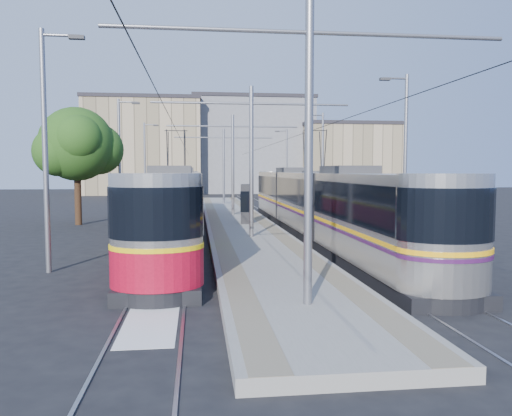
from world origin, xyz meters
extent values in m
plane|color=black|center=(0.00, 0.00, 0.00)|extent=(160.00, 160.00, 0.00)
cube|color=gray|center=(0.00, 17.00, 0.15)|extent=(4.00, 50.00, 0.30)
cube|color=gray|center=(-1.45, 17.00, 0.30)|extent=(0.70, 50.00, 0.01)
cube|color=gray|center=(1.45, 17.00, 0.30)|extent=(0.70, 50.00, 0.01)
cube|color=gray|center=(-4.32, 17.00, 0.01)|extent=(0.07, 70.00, 0.03)
cube|color=gray|center=(-2.88, 17.00, 0.01)|extent=(0.07, 70.00, 0.03)
cube|color=gray|center=(2.88, 17.00, 0.01)|extent=(0.07, 70.00, 0.03)
cube|color=gray|center=(4.32, 17.00, 0.01)|extent=(0.07, 70.00, 0.03)
cube|color=silver|center=(-3.60, -3.00, 0.01)|extent=(1.20, 5.00, 0.01)
cube|color=black|center=(-3.60, 11.49, 0.20)|extent=(2.30, 28.66, 0.40)
cube|color=beige|center=(-3.60, 11.49, 1.85)|extent=(2.40, 27.06, 2.90)
cube|color=black|center=(-3.60, 11.49, 2.35)|extent=(2.43, 27.06, 1.30)
cube|color=yellow|center=(-3.60, 11.49, 1.45)|extent=(2.43, 27.06, 0.12)
cube|color=#AC0923|center=(-3.60, 11.49, 0.95)|extent=(2.42, 27.06, 1.10)
cube|color=#2D2D30|center=(-3.60, 11.49, 3.45)|extent=(1.68, 3.00, 0.30)
cube|color=black|center=(3.60, 10.51, 0.20)|extent=(2.30, 29.46, 0.40)
cube|color=beige|center=(3.60, 10.51, 1.85)|extent=(2.40, 27.86, 2.90)
cube|color=black|center=(3.60, 10.51, 2.35)|extent=(2.43, 27.86, 1.30)
cube|color=#FFAD0D|center=(3.60, 10.51, 1.45)|extent=(2.43, 27.86, 0.12)
cube|color=#3C1242|center=(3.60, 10.51, 1.30)|extent=(2.43, 27.86, 0.10)
cube|color=#2D2D30|center=(3.60, 10.51, 3.45)|extent=(1.68, 3.00, 0.30)
cylinder|color=slate|center=(0.00, -4.00, 3.80)|extent=(0.20, 0.20, 7.00)
cylinder|color=slate|center=(0.00, -4.00, 6.50)|extent=(9.20, 0.10, 0.10)
cylinder|color=slate|center=(0.00, 8.00, 3.80)|extent=(0.20, 0.20, 7.00)
cylinder|color=slate|center=(0.00, 8.00, 6.50)|extent=(9.20, 0.10, 0.10)
cylinder|color=slate|center=(0.00, 20.00, 3.80)|extent=(0.20, 0.20, 7.00)
cylinder|color=slate|center=(0.00, 20.00, 6.50)|extent=(9.20, 0.10, 0.10)
cylinder|color=slate|center=(0.00, 32.00, 3.80)|extent=(0.20, 0.20, 7.00)
cylinder|color=slate|center=(0.00, 32.00, 6.50)|extent=(9.20, 0.10, 0.10)
cylinder|color=black|center=(-3.60, 17.00, 5.55)|extent=(0.02, 70.00, 0.02)
cylinder|color=black|center=(3.60, 17.00, 5.55)|extent=(0.02, 70.00, 0.02)
cylinder|color=slate|center=(-7.50, 2.00, 4.00)|extent=(0.18, 0.18, 8.00)
cube|color=#2D2D30|center=(-6.40, 2.00, 7.75)|extent=(0.50, 0.22, 0.12)
cylinder|color=slate|center=(-7.50, 18.00, 4.00)|extent=(0.18, 0.18, 8.00)
cube|color=#2D2D30|center=(-6.40, 18.00, 7.75)|extent=(0.50, 0.22, 0.12)
cylinder|color=slate|center=(-7.50, 34.00, 4.00)|extent=(0.18, 0.18, 8.00)
cube|color=#2D2D30|center=(-6.40, 34.00, 7.75)|extent=(0.50, 0.22, 0.12)
cylinder|color=slate|center=(7.50, 8.00, 4.00)|extent=(0.18, 0.18, 8.00)
cube|color=#2D2D30|center=(6.40, 8.00, 7.75)|extent=(0.50, 0.22, 0.12)
cylinder|color=slate|center=(7.50, 24.00, 4.00)|extent=(0.18, 0.18, 8.00)
cube|color=#2D2D30|center=(6.40, 24.00, 7.75)|extent=(0.50, 0.22, 0.12)
cylinder|color=slate|center=(7.50, 40.00, 4.00)|extent=(0.18, 0.18, 8.00)
cube|color=#2D2D30|center=(6.40, 40.00, 7.75)|extent=(0.50, 0.22, 0.12)
cube|color=black|center=(0.37, 13.94, 1.46)|extent=(0.79, 1.10, 2.31)
cube|color=black|center=(0.37, 13.94, 1.61)|extent=(0.84, 1.15, 1.21)
cylinder|color=#382314|center=(-9.96, 17.12, 1.52)|extent=(0.42, 0.42, 3.05)
sphere|color=#194213|center=(-9.96, 17.12, 5.05)|extent=(4.57, 4.57, 4.57)
sphere|color=#194213|center=(-8.82, 17.88, 4.76)|extent=(3.24, 3.24, 3.24)
cube|color=tan|center=(-10.00, 60.00, 6.63)|extent=(16.00, 12.00, 13.25)
cube|color=#262328|center=(-10.00, 60.00, 13.50)|extent=(16.32, 12.24, 0.50)
cube|color=gray|center=(6.00, 64.00, 7.03)|extent=(18.00, 14.00, 14.06)
cube|color=#262328|center=(6.00, 64.00, 14.31)|extent=(18.36, 14.28, 0.50)
cube|color=tan|center=(20.00, 58.00, 4.96)|extent=(14.00, 10.00, 9.92)
cube|color=#262328|center=(20.00, 58.00, 10.17)|extent=(14.28, 10.20, 0.50)
camera|label=1|loc=(-2.55, -15.22, 3.41)|focal=35.00mm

